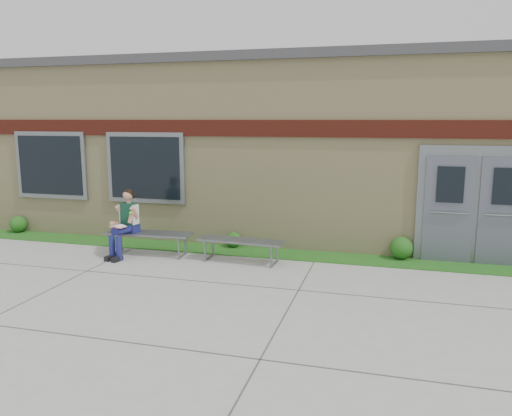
% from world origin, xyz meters
% --- Properties ---
extents(ground, '(80.00, 80.00, 0.00)m').
position_xyz_m(ground, '(0.00, 0.00, 0.00)').
color(ground, '#9E9E99').
rests_on(ground, ground).
extents(grass_strip, '(16.00, 0.80, 0.02)m').
position_xyz_m(grass_strip, '(0.00, 2.60, 0.01)').
color(grass_strip, '#1D5215').
rests_on(grass_strip, ground).
extents(school_building, '(16.20, 6.22, 4.20)m').
position_xyz_m(school_building, '(-0.00, 5.99, 2.10)').
color(school_building, beige).
rests_on(school_building, ground).
extents(bench_left, '(1.85, 0.62, 0.47)m').
position_xyz_m(bench_left, '(-2.41, 1.86, 0.37)').
color(bench_left, slate).
rests_on(bench_left, ground).
extents(bench_right, '(1.75, 0.59, 0.45)m').
position_xyz_m(bench_right, '(-0.41, 1.86, 0.35)').
color(bench_right, slate).
rests_on(bench_right, ground).
extents(girl, '(0.50, 0.86, 1.38)m').
position_xyz_m(girl, '(-2.82, 1.65, 0.73)').
color(girl, navy).
rests_on(girl, ground).
extents(shrub_west, '(0.40, 0.40, 0.40)m').
position_xyz_m(shrub_west, '(-6.50, 2.85, 0.22)').
color(shrub_west, '#1D5215').
rests_on(shrub_west, grass_strip).
extents(shrub_mid, '(0.33, 0.33, 0.33)m').
position_xyz_m(shrub_mid, '(-0.88, 2.85, 0.19)').
color(shrub_mid, '#1D5215').
rests_on(shrub_mid, grass_strip).
extents(shrub_east, '(0.45, 0.45, 0.45)m').
position_xyz_m(shrub_east, '(2.66, 2.85, 0.24)').
color(shrub_east, '#1D5215').
rests_on(shrub_east, grass_strip).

